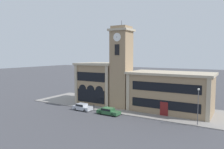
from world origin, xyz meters
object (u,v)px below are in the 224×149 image
Objects in this scene: parked_car_near at (82,107)px; parked_car_mid at (108,111)px; bollard at (94,107)px; street_lamp at (198,101)px.

parked_car_near is 0.92× the size of parked_car_mid.
parked_car_near reaches higher than bollard.
street_lamp is at bearing -0.14° from bollard.
parked_car_mid is 0.76× the size of street_lamp.
street_lamp is at bearing 5.66° from parked_car_near.
street_lamp is (22.34, 1.48, 3.36)m from parked_car_near.
bollard is at bearing 163.03° from parked_car_mid.
parked_car_mid is 16.38m from street_lamp.
parked_car_mid is at bearing 1.87° from parked_car_near.
parked_car_near is 0.70× the size of street_lamp.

